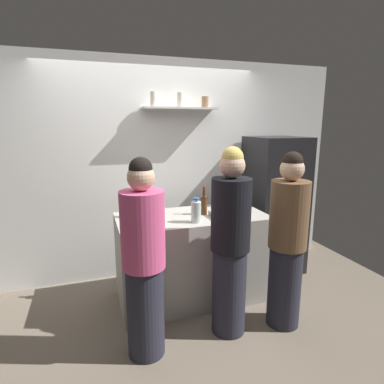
% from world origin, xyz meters
% --- Properties ---
extents(ground_plane, '(5.28, 5.28, 0.00)m').
position_xyz_m(ground_plane, '(0.00, 0.00, 0.00)').
color(ground_plane, '#726656').
extents(back_wall_assembly, '(4.80, 0.32, 2.60)m').
position_xyz_m(back_wall_assembly, '(0.00, 1.25, 1.30)').
color(back_wall_assembly, white).
rests_on(back_wall_assembly, ground).
extents(refrigerator, '(0.64, 0.67, 1.70)m').
position_xyz_m(refrigerator, '(1.47, 0.85, 0.85)').
color(refrigerator, black).
rests_on(refrigerator, ground).
extents(counter, '(1.54, 0.75, 0.92)m').
position_xyz_m(counter, '(0.25, 0.48, 0.46)').
color(counter, '#B7B2A8').
rests_on(counter, ground).
extents(baking_pan, '(0.34, 0.24, 0.05)m').
position_xyz_m(baking_pan, '(0.58, 0.31, 0.95)').
color(baking_pan, gray).
rests_on(baking_pan, counter).
extents(utensil_holder, '(0.11, 0.11, 0.21)m').
position_xyz_m(utensil_holder, '(-0.27, 0.23, 0.97)').
color(utensil_holder, '#B2B2B7').
rests_on(utensil_holder, counter).
extents(wine_bottle_amber_glass, '(0.07, 0.07, 0.30)m').
position_xyz_m(wine_bottle_amber_glass, '(0.38, 0.48, 1.03)').
color(wine_bottle_amber_glass, '#472814').
rests_on(wine_bottle_amber_glass, counter).
extents(wine_bottle_green_glass, '(0.07, 0.07, 0.30)m').
position_xyz_m(wine_bottle_green_glass, '(-0.36, 0.62, 1.03)').
color(wine_bottle_green_glass, '#19471E').
rests_on(wine_bottle_green_glass, counter).
extents(wine_bottle_dark_glass, '(0.07, 0.07, 0.32)m').
position_xyz_m(wine_bottle_dark_glass, '(0.90, 0.64, 1.05)').
color(wine_bottle_dark_glass, black).
rests_on(wine_bottle_dark_glass, counter).
extents(water_bottle_plastic, '(0.10, 0.10, 0.24)m').
position_xyz_m(water_bottle_plastic, '(0.22, 0.25, 1.03)').
color(water_bottle_plastic, silver).
rests_on(water_bottle_plastic, counter).
extents(person_pink_top, '(0.34, 0.34, 1.62)m').
position_xyz_m(person_pink_top, '(-0.38, -0.23, 0.80)').
color(person_pink_top, '#262633').
rests_on(person_pink_top, ground).
extents(person_blonde, '(0.34, 0.34, 1.68)m').
position_xyz_m(person_blonde, '(0.38, -0.18, 0.83)').
color(person_blonde, '#262633').
rests_on(person_blonde, ground).
extents(person_brown_jacket, '(0.34, 0.34, 1.63)m').
position_xyz_m(person_brown_jacket, '(0.91, -0.24, 0.80)').
color(person_brown_jacket, '#262633').
rests_on(person_brown_jacket, ground).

